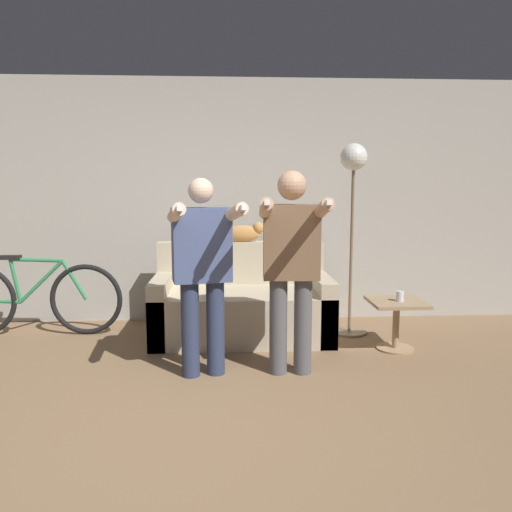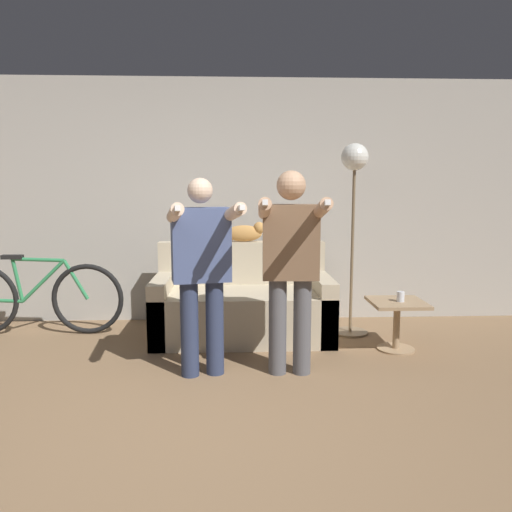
% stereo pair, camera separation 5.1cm
% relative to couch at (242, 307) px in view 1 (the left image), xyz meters
% --- Properties ---
extents(ground_plane, '(16.00, 16.00, 0.00)m').
position_rel_couch_xyz_m(ground_plane, '(-0.44, -2.21, -0.29)').
color(ground_plane, '#846647').
extents(wall_back, '(10.00, 0.05, 2.60)m').
position_rel_couch_xyz_m(wall_back, '(-0.44, 0.68, 1.01)').
color(wall_back, '#B7B2A8').
rests_on(wall_back, ground_plane).
extents(couch, '(1.70, 0.88, 0.90)m').
position_rel_couch_xyz_m(couch, '(0.00, 0.00, 0.00)').
color(couch, beige).
rests_on(couch, ground_plane).
extents(person_left, '(0.59, 0.74, 1.53)m').
position_rel_couch_xyz_m(person_left, '(-0.33, -1.01, 0.59)').
color(person_left, '#2D3856').
rests_on(person_left, ground_plane).
extents(person_right, '(0.52, 0.68, 1.59)m').
position_rel_couch_xyz_m(person_right, '(0.35, -1.01, 0.63)').
color(person_right, '#56565B').
rests_on(person_right, ground_plane).
extents(cat, '(0.52, 0.12, 0.20)m').
position_rel_couch_xyz_m(cat, '(0.04, 0.33, 0.70)').
color(cat, tan).
rests_on(cat, couch).
extents(floor_lamp, '(0.35, 0.35, 1.88)m').
position_rel_couch_xyz_m(floor_lamp, '(1.08, 0.06, 1.19)').
color(floor_lamp, '#756047').
rests_on(floor_lamp, ground_plane).
extents(side_table, '(0.48, 0.48, 0.45)m').
position_rel_couch_xyz_m(side_table, '(1.38, -0.47, 0.03)').
color(side_table, '#A38460').
rests_on(side_table, ground_plane).
extents(cup, '(0.07, 0.07, 0.09)m').
position_rel_couch_xyz_m(cup, '(1.40, -0.49, 0.20)').
color(cup, silver).
rests_on(cup, side_table).
extents(bicycle, '(1.74, 0.07, 0.80)m').
position_rel_couch_xyz_m(bicycle, '(-2.06, 0.16, 0.08)').
color(bicycle, black).
rests_on(bicycle, ground_plane).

